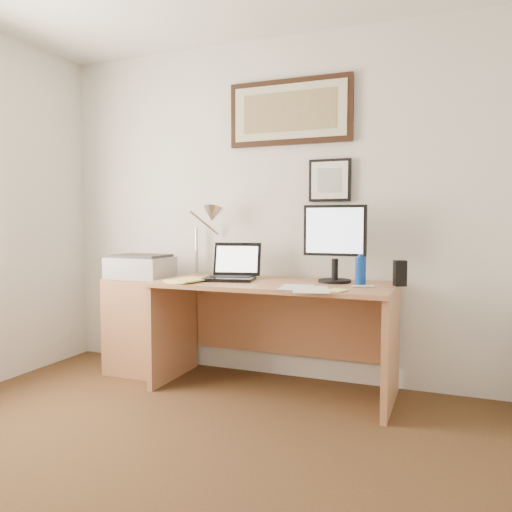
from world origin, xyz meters
The scene contains 17 objects.
wall_back centered at (0.00, 2.00, 1.25)m, with size 3.50×0.02×2.50m, color silver.
side_cabinet centered at (-0.92, 1.68, 0.36)m, with size 0.50×0.40×0.73m, color #A26844.
water_bottle centered at (0.74, 1.61, 0.84)m, with size 0.07×0.07×0.19m, color navy.
bottle_cap centered at (0.74, 1.61, 0.95)m, with size 0.03×0.03×0.02m, color navy.
speaker centered at (0.96, 1.74, 0.83)m, with size 0.07×0.06×0.16m, color black.
paper_sheet_a centered at (0.48, 1.37, 0.75)m, with size 0.21×0.31×0.00m, color silver.
paper_sheet_b centered at (0.38, 1.42, 0.75)m, with size 0.20×0.28×0.00m, color silver.
sticky_pad centered at (0.65, 1.36, 0.76)m, with size 0.09×0.09×0.01m, color #FFF978.
marker_pen centered at (0.76, 1.58, 0.76)m, with size 0.02×0.02×0.14m, color silver.
book centered at (-0.49, 1.45, 0.76)m, with size 0.20×0.27×0.02m, color #F0E571.
desk centered at (0.15, 1.72, 0.51)m, with size 1.60×0.70×0.75m.
laptop centered at (-0.17, 1.66, 0.81)m, with size 0.38×0.36×0.26m.
lcd_monitor centered at (0.54, 1.76, 1.04)m, with size 0.42×0.22×0.52m.
printer centered at (-0.92, 1.65, 0.82)m, with size 0.44×0.34×0.18m.
desk_lamp centered at (-0.41, 1.81, 1.19)m, with size 0.29×0.27×0.53m.
picture_large centered at (0.15, 1.97, 1.95)m, with size 0.92×0.04×0.47m.
picture_small centered at (0.45, 1.97, 1.45)m, with size 0.30×0.03×0.30m.
Camera 1 is at (1.28, -1.52, 1.16)m, focal length 35.00 mm.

